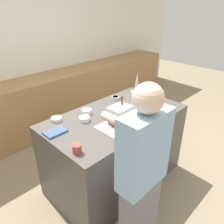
% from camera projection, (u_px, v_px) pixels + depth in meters
% --- Properties ---
extents(ground_plane, '(12.00, 12.00, 0.00)m').
position_uv_depth(ground_plane, '(115.00, 178.00, 2.85)').
color(ground_plane, gray).
extents(wall_back, '(8.00, 0.05, 2.60)m').
position_uv_depth(wall_back, '(25.00, 54.00, 3.56)').
color(wall_back, white).
rests_on(wall_back, ground_plane).
extents(back_cabinet_block, '(6.00, 0.60, 0.95)m').
position_uv_depth(back_cabinet_block, '(42.00, 105.00, 3.72)').
color(back_cabinet_block, '#9E7547').
rests_on(back_cabinet_block, ground_plane).
extents(kitchen_island, '(1.60, 0.89, 0.93)m').
position_uv_depth(kitchen_island, '(116.00, 149.00, 2.64)').
color(kitchen_island, '#514C47').
rests_on(kitchen_island, ground_plane).
extents(baking_tray, '(0.46, 0.29, 0.01)m').
position_uv_depth(baking_tray, '(120.00, 124.00, 2.24)').
color(baking_tray, silver).
rests_on(baking_tray, kitchen_island).
extents(gingerbread_house, '(0.22, 0.17, 0.28)m').
position_uv_depth(gingerbread_house, '(120.00, 115.00, 2.19)').
color(gingerbread_house, brown).
rests_on(gingerbread_house, baking_tray).
extents(decorative_tree, '(0.12, 0.12, 0.39)m').
position_uv_depth(decorative_tree, '(137.00, 88.00, 2.62)').
color(decorative_tree, silver).
rests_on(decorative_tree, kitchen_island).
extents(candy_bowl_far_right, '(0.10, 0.10, 0.04)m').
position_uv_depth(candy_bowl_far_right, '(116.00, 98.00, 2.81)').
color(candy_bowl_far_right, silver).
rests_on(candy_bowl_far_right, kitchen_island).
extents(candy_bowl_front_corner, '(0.12, 0.12, 0.04)m').
position_uv_depth(candy_bowl_front_corner, '(56.00, 119.00, 2.30)').
color(candy_bowl_front_corner, white).
rests_on(candy_bowl_front_corner, kitchen_island).
extents(candy_bowl_near_tray_right, '(0.12, 0.12, 0.05)m').
position_uv_depth(candy_bowl_near_tray_right, '(84.00, 119.00, 2.30)').
color(candy_bowl_near_tray_right, white).
rests_on(candy_bowl_near_tray_right, kitchen_island).
extents(candy_bowl_beside_tree, '(0.13, 0.13, 0.04)m').
position_uv_depth(candy_bowl_beside_tree, '(136.00, 93.00, 2.95)').
color(candy_bowl_beside_tree, white).
rests_on(candy_bowl_beside_tree, kitchen_island).
extents(candy_bowl_far_left, '(0.11, 0.11, 0.05)m').
position_uv_depth(candy_bowl_far_left, '(87.00, 111.00, 2.44)').
color(candy_bowl_far_left, white).
rests_on(candy_bowl_far_left, kitchen_island).
extents(cookbook, '(0.21, 0.14, 0.02)m').
position_uv_depth(cookbook, '(55.00, 132.00, 2.09)').
color(cookbook, '#3F598C').
rests_on(cookbook, kitchen_island).
extents(mug, '(0.08, 0.08, 0.08)m').
position_uv_depth(mug, '(77.00, 149.00, 1.81)').
color(mug, '#B24238').
rests_on(mug, kitchen_island).
extents(person, '(0.42, 0.53, 1.61)m').
position_uv_depth(person, '(141.00, 177.00, 1.70)').
color(person, slate).
rests_on(person, ground_plane).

